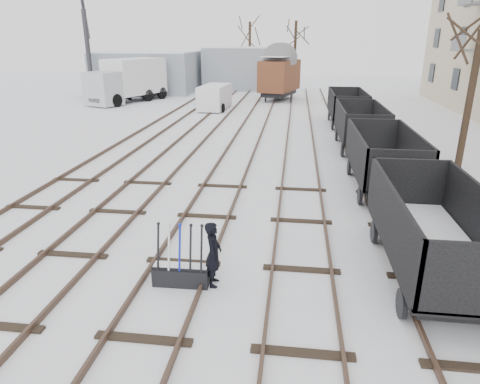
% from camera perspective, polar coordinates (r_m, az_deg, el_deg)
% --- Properties ---
extents(ground, '(120.00, 120.00, 0.00)m').
position_cam_1_polar(ground, '(11.19, -7.55, -9.35)').
color(ground, white).
rests_on(ground, ground).
extents(tracks, '(13.90, 52.00, 0.16)m').
position_cam_1_polar(tracks, '(23.85, 0.74, 6.89)').
color(tracks, black).
rests_on(tracks, ground).
extents(shed_left, '(10.00, 8.00, 4.10)m').
position_cam_1_polar(shed_left, '(48.16, -12.09, 15.42)').
color(shed_left, gray).
rests_on(shed_left, ground).
extents(shed_right, '(7.00, 6.00, 4.50)m').
position_cam_1_polar(shed_right, '(49.96, -0.34, 16.21)').
color(shed_right, gray).
rests_on(shed_right, ground).
extents(ground_frame, '(1.31, 0.45, 1.49)m').
position_cam_1_polar(ground_frame, '(10.18, -7.84, -10.70)').
color(ground_frame, black).
rests_on(ground_frame, ground).
extents(worker, '(0.42, 0.60, 1.57)m').
position_cam_1_polar(worker, '(9.86, -3.57, -8.26)').
color(worker, black).
rests_on(worker, ground).
extents(freight_wagon_a, '(2.16, 5.40, 2.21)m').
position_cam_1_polar(freight_wagon_a, '(11.08, 24.21, -6.45)').
color(freight_wagon_a, black).
rests_on(freight_wagon_a, ground).
extents(freight_wagon_b, '(2.16, 5.40, 2.21)m').
position_cam_1_polar(freight_wagon_b, '(16.90, 18.43, 3.09)').
color(freight_wagon_b, black).
rests_on(freight_wagon_b, ground).
extents(freight_wagon_c, '(2.16, 5.40, 2.21)m').
position_cam_1_polar(freight_wagon_c, '(23.03, 15.65, 7.65)').
color(freight_wagon_c, black).
rests_on(freight_wagon_c, ground).
extents(freight_wagon_d, '(2.16, 5.40, 2.21)m').
position_cam_1_polar(freight_wagon_d, '(29.28, 14.02, 10.28)').
color(freight_wagon_d, black).
rests_on(freight_wagon_d, ground).
extents(box_van_wagon, '(4.00, 5.66, 3.91)m').
position_cam_1_polar(box_van_wagon, '(40.44, 5.31, 15.32)').
color(box_van_wagon, black).
rests_on(box_van_wagon, ground).
extents(lorry, '(4.64, 8.53, 3.70)m').
position_cam_1_polar(lorry, '(40.27, -14.71, 14.23)').
color(lorry, black).
rests_on(lorry, ground).
extents(panel_van, '(2.15, 4.44, 1.91)m').
position_cam_1_polar(panel_van, '(34.96, -3.40, 12.54)').
color(panel_van, silver).
rests_on(panel_van, ground).
extents(crane, '(2.34, 5.33, 8.96)m').
position_cam_1_polar(crane, '(45.09, -19.19, 14.91)').
color(crane, '#2B2B2F').
rests_on(crane, ground).
extents(tree_near, '(0.30, 0.30, 5.77)m').
position_cam_1_polar(tree_near, '(20.89, 28.25, 10.57)').
color(tree_near, black).
rests_on(tree_near, ground).
extents(tree_far_left, '(0.30, 0.30, 7.16)m').
position_cam_1_polar(tree_far_left, '(51.74, 1.30, 17.81)').
color(tree_far_left, black).
rests_on(tree_far_left, ground).
extents(tree_far_right, '(0.30, 0.30, 7.21)m').
position_cam_1_polar(tree_far_right, '(50.36, 7.32, 17.64)').
color(tree_far_right, black).
rests_on(tree_far_right, ground).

